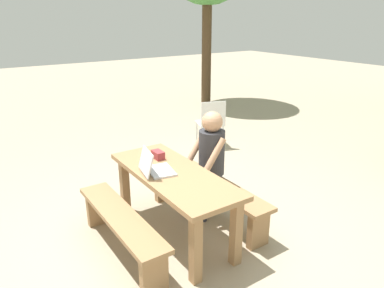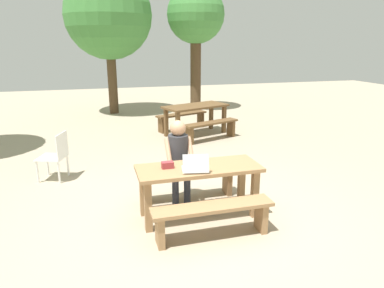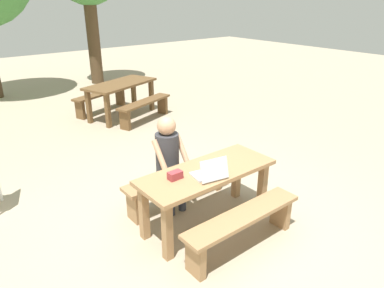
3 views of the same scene
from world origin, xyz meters
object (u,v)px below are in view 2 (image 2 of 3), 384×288
object	(u,v)px
person_seated	(179,155)
plastic_chair	(56,155)
picnic_table_front	(199,176)
small_pouch	(168,165)
tree_right	(108,16)
tree_rear	(196,17)
picnic_table_mid	(196,110)
laptop	(195,167)

from	to	relation	value
person_seated	plastic_chair	distance (m)	2.38
person_seated	plastic_chair	xyz separation A→B (m)	(-1.87, 1.44, -0.29)
picnic_table_front	small_pouch	size ratio (longest dim) A/B	10.63
small_pouch	tree_right	size ratio (longest dim) A/B	0.03
tree_rear	tree_right	bearing A→B (deg)	178.54
person_seated	tree_right	size ratio (longest dim) A/B	0.27
tree_rear	picnic_table_mid	bearing A→B (deg)	-106.20
picnic_table_front	tree_right	xyz separation A→B (m)	(-0.65, 7.98, 2.57)
small_pouch	picnic_table_front	bearing A→B (deg)	-7.84
person_seated	laptop	bearing A→B (deg)	-86.31
person_seated	picnic_table_mid	size ratio (longest dim) A/B	0.68
picnic_table_mid	tree_right	distance (m)	4.78
small_pouch	tree_rear	world-z (taller)	tree_rear
tree_right	laptop	bearing A→B (deg)	-86.10
picnic_table_front	plastic_chair	size ratio (longest dim) A/B	1.98
picnic_table_mid	laptop	bearing A→B (deg)	-125.72
plastic_chair	picnic_table_front	bearing A→B (deg)	64.35
small_pouch	tree_right	distance (m)	8.28
plastic_chair	small_pouch	bearing A→B (deg)	58.55
person_seated	tree_rear	world-z (taller)	tree_rear
picnic_table_mid	tree_right	bearing A→B (deg)	98.24
laptop	tree_right	bearing A→B (deg)	-75.28
laptop	small_pouch	size ratio (longest dim) A/B	2.46
tree_right	tree_rear	bearing A→B (deg)	-1.46
picnic_table_front	laptop	world-z (taller)	laptop
plastic_chair	picnic_table_mid	size ratio (longest dim) A/B	0.46
plastic_chair	picnic_table_mid	distance (m)	4.03
tree_rear	person_seated	bearing A→B (deg)	-108.10
small_pouch	person_seated	bearing A→B (deg)	61.45
picnic_table_mid	tree_right	size ratio (longest dim) A/B	0.40
small_pouch	plastic_chair	distance (m)	2.53
person_seated	tree_right	bearing A→B (deg)	93.92
small_pouch	plastic_chair	xyz separation A→B (m)	(-1.59, 1.94, -0.33)
laptop	person_seated	xyz separation A→B (m)	(-0.05, 0.72, -0.06)
small_pouch	tree_rear	xyz separation A→B (m)	(2.68, 7.85, 2.41)
small_pouch	person_seated	xyz separation A→B (m)	(0.27, 0.50, -0.04)
laptop	picnic_table_mid	bearing A→B (deg)	-95.50
small_pouch	picnic_table_mid	bearing A→B (deg)	69.11
laptop	tree_right	distance (m)	8.50
picnic_table_front	small_pouch	distance (m)	0.46
small_pouch	tree_rear	bearing A→B (deg)	71.18
laptop	plastic_chair	distance (m)	2.91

